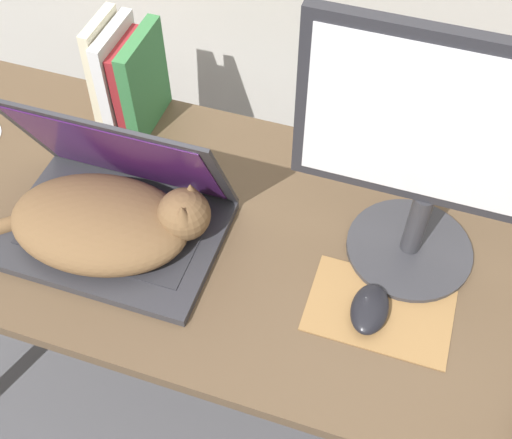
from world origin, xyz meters
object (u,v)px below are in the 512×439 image
object	(u,v)px
laptop	(116,209)
book_row	(127,78)
external_monitor	(439,153)
cat	(108,222)
computer_mouse	(370,309)

from	to	relation	value
laptop	book_row	xyz separation A→B (m)	(-0.10, 0.28, 0.06)
external_monitor	book_row	world-z (taller)	external_monitor
laptop	book_row	bearing A→B (deg)	109.77
cat	book_row	distance (m)	0.34
external_monitor	computer_mouse	distance (m)	0.29
cat	book_row	world-z (taller)	book_row
computer_mouse	book_row	world-z (taller)	book_row
laptop	cat	distance (m)	0.03
laptop	book_row	distance (m)	0.31
external_monitor	computer_mouse	world-z (taller)	external_monitor
laptop	cat	size ratio (longest dim) A/B	0.90
computer_mouse	book_row	bearing A→B (deg)	151.16
cat	external_monitor	distance (m)	0.58
cat	computer_mouse	bearing A→B (deg)	-0.87
computer_mouse	external_monitor	bearing A→B (deg)	74.93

